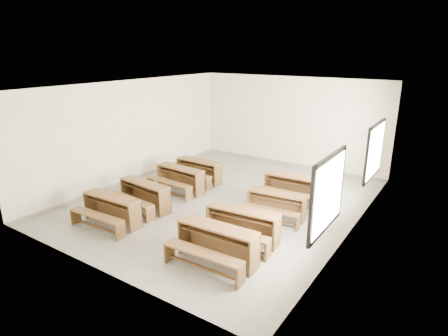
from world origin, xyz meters
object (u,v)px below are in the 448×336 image
Objects in this scene: desk_set_3 at (198,169)px; desk_set_6 at (276,203)px; desk_set_2 at (179,177)px; desk_set_4 at (216,242)px; desk_set_0 at (111,208)px; desk_set_7 at (293,187)px; desk_set_1 at (144,194)px; desk_set_5 at (242,223)px.

desk_set_6 is at bearing -16.84° from desk_set_3.
desk_set_4 reaches higher than desk_set_2.
desk_set_6 is at bearing 36.92° from desk_set_0.
desk_set_6 is 0.92× the size of desk_set_7.
desk_set_4 reaches higher than desk_set_0.
desk_set_1 is 1.01× the size of desk_set_2.
desk_set_0 reaches higher than desk_set_3.
desk_set_5 is 1.12× the size of desk_set_6.
desk_set_5 is (-0.02, 1.02, -0.01)m from desk_set_4.
desk_set_0 is 1.02× the size of desk_set_3.
desk_set_3 is at bearing 130.04° from desk_set_4.
desk_set_3 is 0.91× the size of desk_set_5.
desk_set_0 is 0.96× the size of desk_set_1.
desk_set_2 is 0.96× the size of desk_set_4.
desk_set_5 is at bearing -37.77° from desk_set_3.
desk_set_7 reaches higher than desk_set_2.
desk_set_2 is at bearing -162.79° from desk_set_7.
desk_set_3 is at bearing 90.07° from desk_set_0.
desk_set_7 is at bearing 88.32° from desk_set_4.
desk_set_7 is at bearing 84.14° from desk_set_5.
desk_set_7 is (3.22, 0.16, 0.02)m from desk_set_3.
desk_set_5 is 1.04× the size of desk_set_7.
desk_set_6 is (3.30, -1.07, -0.03)m from desk_set_3.
desk_set_1 is 4.10m from desk_set_7.
desk_set_4 is (3.23, -3.61, 0.04)m from desk_set_3.
desk_set_3 is 4.13m from desk_set_5.
desk_set_4 reaches higher than desk_set_6.
desk_set_4 is at bearing -94.47° from desk_set_5.
desk_set_5 reaches higher than desk_set_3.
desk_set_1 reaches higher than desk_set_3.
desk_set_4 is 1.00× the size of desk_set_5.
desk_set_2 is at bearing 98.08° from desk_set_1.
desk_set_6 is at bearing 1.89° from desk_set_2.
desk_set_1 is 2.51m from desk_set_3.
desk_set_7 is (0.01, 2.75, -0.01)m from desk_set_5.
desk_set_0 is 3.11m from desk_set_4.
desk_set_6 is (3.19, 1.44, -0.04)m from desk_set_1.
desk_set_0 is 4.89m from desk_set_7.
desk_set_3 is 0.95× the size of desk_set_7.
desk_set_5 is at bearing -92.53° from desk_set_7.
desk_set_2 is 3.37m from desk_set_7.
desk_set_7 is at bearing 87.56° from desk_set_6.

